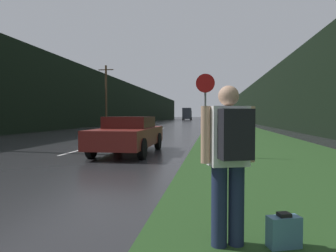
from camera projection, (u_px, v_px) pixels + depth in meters
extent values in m
cube|color=#26471E|center=(229.00, 127.00, 38.59)|extent=(6.00, 240.00, 0.02)
cube|color=silver|center=(77.00, 151.00, 12.15)|extent=(0.12, 3.00, 0.01)
cube|color=silver|center=(126.00, 138.00, 19.07)|extent=(0.12, 3.00, 0.01)
cube|color=silver|center=(149.00, 132.00, 25.99)|extent=(0.12, 3.00, 0.01)
cube|color=silver|center=(162.00, 129.00, 32.91)|extent=(0.12, 3.00, 0.01)
cube|color=black|center=(117.00, 102.00, 50.99)|extent=(2.00, 140.00, 7.36)
cube|color=black|center=(264.00, 102.00, 47.48)|extent=(2.00, 140.00, 7.12)
cylinder|color=#4C3823|center=(106.00, 97.00, 35.05)|extent=(0.24, 0.24, 7.29)
cube|color=#4C3823|center=(106.00, 70.00, 34.94)|extent=(1.80, 0.10, 0.10)
cylinder|color=slate|center=(205.00, 125.00, 10.28)|extent=(0.07, 0.07, 2.22)
cylinder|color=#B71414|center=(205.00, 83.00, 10.23)|extent=(0.65, 0.02, 0.65)
cylinder|color=#1E2847|center=(219.00, 207.00, 3.24)|extent=(0.17, 0.17, 0.89)
cylinder|color=#1E2847|center=(236.00, 206.00, 3.27)|extent=(0.17, 0.17, 0.89)
cube|color=white|center=(228.00, 136.00, 3.23)|extent=(0.46, 0.35, 0.64)
sphere|color=tan|center=(229.00, 96.00, 3.21)|extent=(0.22, 0.22, 0.22)
cylinder|color=tan|center=(206.00, 135.00, 3.18)|extent=(0.10, 0.10, 0.61)
cylinder|color=tan|center=(250.00, 134.00, 3.27)|extent=(0.10, 0.10, 0.61)
cube|color=black|center=(236.00, 134.00, 3.02)|extent=(0.37, 0.28, 0.52)
cube|color=teal|center=(284.00, 233.00, 3.21)|extent=(0.38, 0.26, 0.36)
cube|color=black|center=(284.00, 215.00, 3.21)|extent=(0.15, 0.14, 0.04)
cube|color=maroon|center=(128.00, 137.00, 11.36)|extent=(1.85, 4.67, 0.65)
cube|color=#40120F|center=(130.00, 122.00, 11.57)|extent=(1.57, 2.10, 0.43)
cylinder|color=black|center=(142.00, 149.00, 9.81)|extent=(0.20, 0.70, 0.70)
cylinder|color=black|center=(91.00, 148.00, 10.06)|extent=(0.20, 0.70, 0.70)
cylinder|color=black|center=(158.00, 141.00, 12.67)|extent=(0.20, 0.70, 0.70)
cylinder|color=black|center=(118.00, 141.00, 12.93)|extent=(0.20, 0.70, 0.70)
cube|color=black|center=(188.00, 115.00, 96.23)|extent=(2.35, 2.47, 2.52)
cube|color=#333842|center=(187.00, 113.00, 92.66)|extent=(2.47, 4.72, 3.37)
cylinder|color=black|center=(184.00, 119.00, 96.20)|extent=(0.28, 0.90, 0.90)
cylinder|color=black|center=(191.00, 119.00, 95.85)|extent=(0.28, 0.90, 0.90)
cylinder|color=black|center=(183.00, 119.00, 91.72)|extent=(0.28, 0.90, 0.90)
cylinder|color=black|center=(190.00, 119.00, 91.38)|extent=(0.28, 0.90, 0.90)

